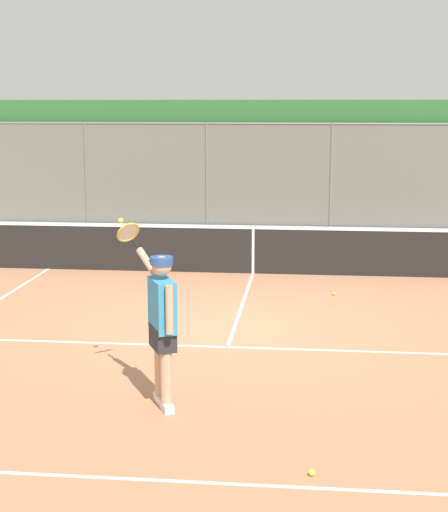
% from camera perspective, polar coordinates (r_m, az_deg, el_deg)
% --- Properties ---
extents(ground_plane, '(60.00, 60.00, 0.00)m').
position_cam_1_polar(ground_plane, '(12.42, 0.76, -5.04)').
color(ground_plane, '#B27551').
extents(court_line_markings, '(8.59, 9.19, 0.01)m').
position_cam_1_polar(court_line_markings, '(11.05, 0.06, -7.04)').
color(court_line_markings, white).
rests_on(court_line_markings, ground).
extents(fence_backdrop, '(19.64, 1.37, 3.48)m').
position_cam_1_polar(fence_backdrop, '(22.18, 3.25, 6.47)').
color(fence_backdrop, slate).
rests_on(fence_backdrop, ground).
extents(tennis_net, '(11.04, 0.09, 1.07)m').
position_cam_1_polar(tennis_net, '(16.17, 2.08, 0.47)').
color(tennis_net, '#2D2D2D').
rests_on(tennis_net, ground).
extents(tennis_player, '(0.91, 1.20, 2.03)m').
position_cam_1_polar(tennis_player, '(8.99, -4.45, -4.44)').
color(tennis_player, silver).
rests_on(tennis_player, ground).
extents(tennis_ball_mid_court, '(0.07, 0.07, 0.07)m').
position_cam_1_polar(tennis_ball_mid_court, '(14.54, 7.81, -2.65)').
color(tennis_ball_mid_court, '#CCDB33').
rests_on(tennis_ball_mid_court, ground).
extents(tennis_ball_near_net, '(0.07, 0.07, 0.07)m').
position_cam_1_polar(tennis_ball_near_net, '(7.71, 6.26, -15.04)').
color(tennis_ball_near_net, '#D6E042').
rests_on(tennis_ball_near_net, ground).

